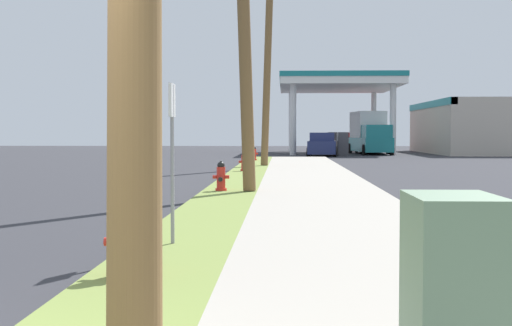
{
  "coord_description": "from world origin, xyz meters",
  "views": [
    {
      "loc": [
        2.05,
        -3.62,
        1.6
      ],
      "look_at": [
        1.29,
        16.75,
        0.73
      ],
      "focal_mm": 50.67,
      "sensor_mm": 36.0,
      "label": 1
    }
  ],
  "objects_px": {
    "fire_hydrant_second": "(221,178)",
    "truck_silver_on_apron": "(372,141)",
    "utility_cabinet": "(453,303)",
    "fire_hydrant_third": "(244,162)",
    "car_navy_by_near_pump": "(322,145)",
    "fire_hydrant_fourth": "(254,154)",
    "fire_hydrant_nearest": "(124,244)",
    "truck_teal_at_forecourt": "(370,134)",
    "utility_pole_background": "(268,56)",
    "street_sign_post": "(172,129)",
    "car_red_by_far_pump": "(354,142)"
  },
  "relations": [
    {
      "from": "fire_hydrant_second",
      "to": "fire_hydrant_fourth",
      "type": "height_order",
      "value": "same"
    },
    {
      "from": "utility_pole_background",
      "to": "truck_teal_at_forecourt",
      "type": "distance_m",
      "value": 21.93
    },
    {
      "from": "fire_hydrant_third",
      "to": "utility_pole_background",
      "type": "xyz_separation_m",
      "value": [
        0.8,
        4.82,
        4.56
      ]
    },
    {
      "from": "fire_hydrant_nearest",
      "to": "utility_pole_background",
      "type": "bearing_deg",
      "value": 87.84
    },
    {
      "from": "fire_hydrant_third",
      "to": "street_sign_post",
      "type": "relative_size",
      "value": 0.35
    },
    {
      "from": "fire_hydrant_fourth",
      "to": "street_sign_post",
      "type": "xyz_separation_m",
      "value": [
        0.06,
        -28.46,
        1.19
      ]
    },
    {
      "from": "fire_hydrant_second",
      "to": "utility_pole_background",
      "type": "bearing_deg",
      "value": 86.47
    },
    {
      "from": "utility_pole_background",
      "to": "truck_silver_on_apron",
      "type": "bearing_deg",
      "value": 71.93
    },
    {
      "from": "fire_hydrant_third",
      "to": "utility_cabinet",
      "type": "distance_m",
      "value": 23.6
    },
    {
      "from": "utility_cabinet",
      "to": "car_red_by_far_pump",
      "type": "bearing_deg",
      "value": 84.96
    },
    {
      "from": "fire_hydrant_third",
      "to": "fire_hydrant_fourth",
      "type": "height_order",
      "value": "same"
    },
    {
      "from": "fire_hydrant_fourth",
      "to": "truck_teal_at_forecourt",
      "type": "xyz_separation_m",
      "value": [
        7.82,
        14.87,
        1.04
      ]
    },
    {
      "from": "fire_hydrant_nearest",
      "to": "car_red_by_far_pump",
      "type": "xyz_separation_m",
      "value": [
        7.75,
        55.23,
        0.28
      ]
    },
    {
      "from": "fire_hydrant_fourth",
      "to": "truck_silver_on_apron",
      "type": "relative_size",
      "value": 0.14
    },
    {
      "from": "truck_teal_at_forecourt",
      "to": "truck_silver_on_apron",
      "type": "bearing_deg",
      "value": 78.99
    },
    {
      "from": "utility_cabinet",
      "to": "fire_hydrant_fourth",
      "type": "bearing_deg",
      "value": 94.18
    },
    {
      "from": "utility_pole_background",
      "to": "car_navy_by_near_pump",
      "type": "relative_size",
      "value": 2.07
    },
    {
      "from": "car_red_by_far_pump",
      "to": "truck_teal_at_forecourt",
      "type": "relative_size",
      "value": 0.69
    },
    {
      "from": "utility_pole_background",
      "to": "truck_silver_on_apron",
      "type": "distance_m",
      "value": 24.29
    },
    {
      "from": "fire_hydrant_second",
      "to": "truck_silver_on_apron",
      "type": "distance_m",
      "value": 37.88
    },
    {
      "from": "street_sign_post",
      "to": "truck_teal_at_forecourt",
      "type": "distance_m",
      "value": 44.02
    },
    {
      "from": "street_sign_post",
      "to": "truck_teal_at_forecourt",
      "type": "xyz_separation_m",
      "value": [
        7.76,
        43.33,
        -0.15
      ]
    },
    {
      "from": "fire_hydrant_third",
      "to": "car_navy_by_near_pump",
      "type": "bearing_deg",
      "value": 78.93
    },
    {
      "from": "utility_pole_background",
      "to": "truck_silver_on_apron",
      "type": "relative_size",
      "value": 1.77
    },
    {
      "from": "fire_hydrant_second",
      "to": "utility_cabinet",
      "type": "relative_size",
      "value": 0.66
    },
    {
      "from": "fire_hydrant_nearest",
      "to": "utility_cabinet",
      "type": "height_order",
      "value": "utility_cabinet"
    },
    {
      "from": "fire_hydrant_nearest",
      "to": "fire_hydrant_third",
      "type": "bearing_deg",
      "value": 89.59
    },
    {
      "from": "street_sign_post",
      "to": "truck_teal_at_forecourt",
      "type": "bearing_deg",
      "value": 79.85
    },
    {
      "from": "fire_hydrant_fourth",
      "to": "car_red_by_far_pump",
      "type": "distance_m",
      "value": 25.77
    },
    {
      "from": "fire_hydrant_second",
      "to": "car_red_by_far_pump",
      "type": "distance_m",
      "value": 45.08
    },
    {
      "from": "fire_hydrant_fourth",
      "to": "car_navy_by_near_pump",
      "type": "xyz_separation_m",
      "value": [
        4.16,
        10.61,
        0.28
      ]
    },
    {
      "from": "fire_hydrant_fourth",
      "to": "car_navy_by_near_pump",
      "type": "distance_m",
      "value": 11.4
    },
    {
      "from": "fire_hydrant_second",
      "to": "truck_silver_on_apron",
      "type": "bearing_deg",
      "value": 77.34
    },
    {
      "from": "fire_hydrant_second",
      "to": "truck_silver_on_apron",
      "type": "xyz_separation_m",
      "value": [
        8.3,
        36.96,
        0.47
      ]
    },
    {
      "from": "utility_pole_background",
      "to": "street_sign_post",
      "type": "bearing_deg",
      "value": -91.94
    },
    {
      "from": "fire_hydrant_second",
      "to": "truck_silver_on_apron",
      "type": "relative_size",
      "value": 0.14
    },
    {
      "from": "fire_hydrant_second",
      "to": "street_sign_post",
      "type": "distance_m",
      "value": 8.73
    },
    {
      "from": "utility_pole_background",
      "to": "fire_hydrant_nearest",
      "type": "bearing_deg",
      "value": -92.16
    },
    {
      "from": "fire_hydrant_second",
      "to": "car_navy_by_near_pump",
      "type": "height_order",
      "value": "car_navy_by_near_pump"
    },
    {
      "from": "fire_hydrant_fourth",
      "to": "fire_hydrant_third",
      "type": "bearing_deg",
      "value": -89.79
    },
    {
      "from": "car_red_by_far_pump",
      "to": "truck_silver_on_apron",
      "type": "xyz_separation_m",
      "value": [
        0.62,
        -7.46,
        0.19
      ]
    },
    {
      "from": "fire_hydrant_third",
      "to": "fire_hydrant_fourth",
      "type": "distance_m",
      "value": 10.44
    },
    {
      "from": "utility_cabinet",
      "to": "street_sign_post",
      "type": "bearing_deg",
      "value": 113.94
    },
    {
      "from": "utility_pole_background",
      "to": "car_navy_by_near_pump",
      "type": "bearing_deg",
      "value": 78.43
    },
    {
      "from": "fire_hydrant_nearest",
      "to": "truck_teal_at_forecourt",
      "type": "relative_size",
      "value": 0.11
    },
    {
      "from": "fire_hydrant_fourth",
      "to": "truck_silver_on_apron",
      "type": "distance_m",
      "value": 19.04
    },
    {
      "from": "fire_hydrant_nearest",
      "to": "truck_teal_at_forecourt",
      "type": "xyz_separation_m",
      "value": [
        7.92,
        45.49,
        1.04
      ]
    },
    {
      "from": "fire_hydrant_fourth",
      "to": "utility_pole_background",
      "type": "height_order",
      "value": "utility_pole_background"
    },
    {
      "from": "fire_hydrant_nearest",
      "to": "utility_pole_background",
      "type": "relative_size",
      "value": 0.08
    },
    {
      "from": "utility_cabinet",
      "to": "car_navy_by_near_pump",
      "type": "height_order",
      "value": "car_navy_by_near_pump"
    }
  ]
}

